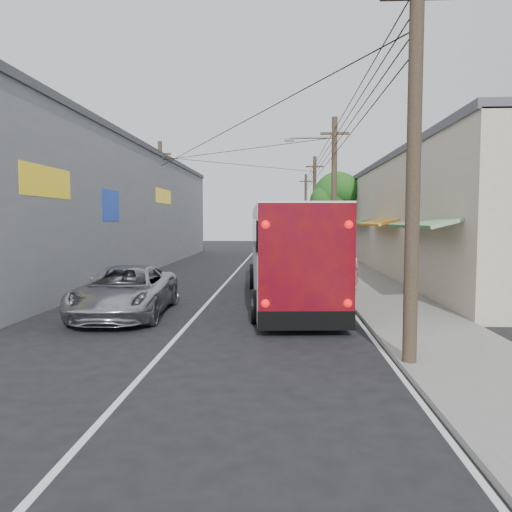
# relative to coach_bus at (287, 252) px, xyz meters

# --- Properties ---
(ground) EXTENTS (120.00, 120.00, 0.00)m
(ground) POSITION_rel_coach_bus_xyz_m (-2.85, -6.39, -1.77)
(ground) COLOR black
(ground) RESTS_ON ground
(sidewalk) EXTENTS (3.00, 80.00, 0.12)m
(sidewalk) POSITION_rel_coach_bus_xyz_m (3.65, 13.61, -1.71)
(sidewalk) COLOR slate
(sidewalk) RESTS_ON ground
(building_right) EXTENTS (7.09, 40.00, 6.25)m
(building_right) POSITION_rel_coach_bus_xyz_m (8.14, 15.61, 1.38)
(building_right) COLOR beige
(building_right) RESTS_ON ground
(building_left) EXTENTS (7.20, 36.00, 7.25)m
(building_left) POSITION_rel_coach_bus_xyz_m (-11.34, 11.61, 1.88)
(building_left) COLOR gray
(building_left) RESTS_ON ground
(utility_poles) EXTENTS (11.80, 45.28, 8.00)m
(utility_poles) POSITION_rel_coach_bus_xyz_m (0.28, 13.94, 2.36)
(utility_poles) COLOR #473828
(utility_poles) RESTS_ON ground
(street_tree) EXTENTS (4.40, 4.00, 6.60)m
(street_tree) POSITION_rel_coach_bus_xyz_m (4.03, 19.63, 2.90)
(street_tree) COLOR #3F2B19
(street_tree) RESTS_ON ground
(coach_bus) EXTENTS (3.39, 12.03, 3.42)m
(coach_bus) POSITION_rel_coach_bus_xyz_m (0.00, 0.00, 0.00)
(coach_bus) COLOR white
(coach_bus) RESTS_ON ground
(jeepney) EXTENTS (2.84, 5.62, 1.52)m
(jeepney) POSITION_rel_coach_bus_xyz_m (-5.03, -3.30, -1.01)
(jeepney) COLOR #B0AFB6
(jeepney) RESTS_ON ground
(parked_suv) EXTENTS (2.28, 5.23, 1.50)m
(parked_suv) POSITION_rel_coach_bus_xyz_m (0.95, 10.69, -1.02)
(parked_suv) COLOR #9C9BA3
(parked_suv) RESTS_ON ground
(parked_car_mid) EXTENTS (1.90, 4.26, 1.42)m
(parked_car_mid) POSITION_rel_coach_bus_xyz_m (1.75, 13.61, -1.06)
(parked_car_mid) COLOR #26252A
(parked_car_mid) RESTS_ON ground
(parked_car_far) EXTENTS (1.62, 4.60, 1.51)m
(parked_car_far) POSITION_rel_coach_bus_xyz_m (0.95, 20.89, -1.02)
(parked_car_far) COLOR black
(parked_car_far) RESTS_ON ground
(pedestrian_near) EXTENTS (0.69, 0.54, 1.66)m
(pedestrian_near) POSITION_rel_coach_bus_xyz_m (2.65, 2.04, -0.82)
(pedestrian_near) COLOR #C0667A
(pedestrian_near) RESTS_ON sidewalk
(pedestrian_far) EXTENTS (0.98, 0.93, 1.59)m
(pedestrian_far) POSITION_rel_coach_bus_xyz_m (2.72, 5.93, -0.86)
(pedestrian_far) COLOR #95ABD8
(pedestrian_far) RESTS_ON sidewalk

